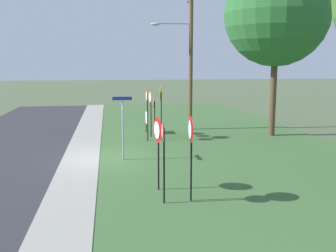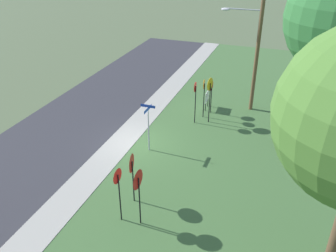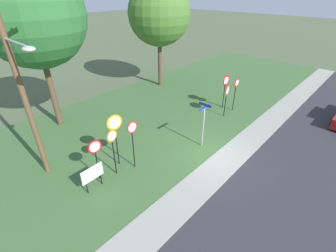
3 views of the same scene
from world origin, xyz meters
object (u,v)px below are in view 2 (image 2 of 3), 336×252
(yield_sign_near_left, at_px, (132,167))
(yield_sign_far_left, at_px, (118,183))
(stop_sign_near_left, at_px, (195,94))
(notice_board, at_px, (207,97))
(stop_sign_near_right, at_px, (210,90))
(street_name_post, at_px, (148,123))
(stop_sign_far_center, at_px, (211,90))
(utility_pole, at_px, (256,37))
(stop_sign_far_left, at_px, (204,91))
(yield_sign_near_right, at_px, (138,185))

(yield_sign_near_left, xyz_separation_m, yield_sign_far_left, (1.27, 0.00, 0.06))
(stop_sign_near_left, height_order, notice_board, stop_sign_near_left)
(yield_sign_near_left, height_order, notice_board, yield_sign_near_left)
(stop_sign_near_right, xyz_separation_m, street_name_post, (4.34, -2.23, -0.53))
(stop_sign_near_left, height_order, yield_sign_far_left, stop_sign_near_left)
(stop_sign_far_center, bearing_deg, utility_pole, 128.72)
(yield_sign_near_left, bearing_deg, utility_pole, 152.79)
(stop_sign_far_left, height_order, yield_sign_near_right, yield_sign_near_right)
(street_name_post, bearing_deg, utility_pole, 149.85)
(stop_sign_far_left, distance_m, utility_pole, 4.57)
(stop_sign_far_left, height_order, street_name_post, street_name_post)
(yield_sign_far_left, distance_m, notice_board, 11.68)
(stop_sign_far_left, height_order, notice_board, stop_sign_far_left)
(stop_sign_far_left, relative_size, yield_sign_near_right, 0.98)
(stop_sign_far_center, xyz_separation_m, yield_sign_near_left, (9.81, -1.07, 0.18))
(stop_sign_near_right, distance_m, utility_pole, 4.40)
(yield_sign_near_right, height_order, street_name_post, street_name_post)
(yield_sign_near_right, distance_m, street_name_post, 5.64)
(yield_sign_far_left, relative_size, notice_board, 2.01)
(stop_sign_far_center, distance_m, yield_sign_near_left, 9.87)
(stop_sign_far_left, bearing_deg, notice_board, 175.80)
(yield_sign_near_left, xyz_separation_m, street_name_post, (-4.15, -0.96, -0.16))
(stop_sign_far_center, xyz_separation_m, notice_board, (-0.53, -0.37, -0.78))
(yield_sign_near_left, bearing_deg, yield_sign_far_left, -10.51)
(stop_sign_near_right, height_order, yield_sign_far_left, stop_sign_near_right)
(stop_sign_far_center, bearing_deg, yield_sign_far_left, 0.49)
(stop_sign_near_right, bearing_deg, yield_sign_far_left, 2.87)
(stop_sign_near_right, xyz_separation_m, yield_sign_near_left, (8.48, -1.27, -0.36))
(yield_sign_near_left, bearing_deg, stop_sign_near_left, 165.90)
(notice_board, bearing_deg, street_name_post, -16.70)
(yield_sign_near_right, bearing_deg, stop_sign_near_right, 179.78)
(stop_sign_near_left, distance_m, stop_sign_far_center, 1.86)
(yield_sign_far_left, bearing_deg, stop_sign_near_left, -179.67)
(stop_sign_far_center, xyz_separation_m, street_name_post, (5.67, -2.03, 0.02))
(stop_sign_near_right, xyz_separation_m, notice_board, (-1.87, -0.57, -1.33))
(stop_sign_near_left, relative_size, yield_sign_near_left, 1.13)
(stop_sign_far_left, xyz_separation_m, yield_sign_near_left, (9.04, -0.78, -0.01))
(utility_pole, bearing_deg, yield_sign_near_left, -16.57)
(stop_sign_near_right, bearing_deg, notice_board, -152.67)
(yield_sign_near_right, bearing_deg, yield_sign_far_left, -82.36)
(stop_sign_far_center, bearing_deg, stop_sign_near_right, 14.64)
(yield_sign_near_right, bearing_deg, notice_board, -176.96)
(stop_sign_near_right, height_order, notice_board, stop_sign_near_right)
(street_name_post, bearing_deg, yield_sign_near_left, 13.98)
(yield_sign_far_left, xyz_separation_m, street_name_post, (-5.41, -0.96, -0.22))
(stop_sign_far_left, xyz_separation_m, yield_sign_near_right, (10.23, 0.05, 0.14))
(stop_sign_near_left, distance_m, stop_sign_far_left, 1.02)
(yield_sign_near_left, distance_m, yield_sign_near_right, 1.46)
(yield_sign_near_right, xyz_separation_m, utility_pole, (-12.47, 2.53, 2.89))
(notice_board, bearing_deg, utility_pole, 107.64)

